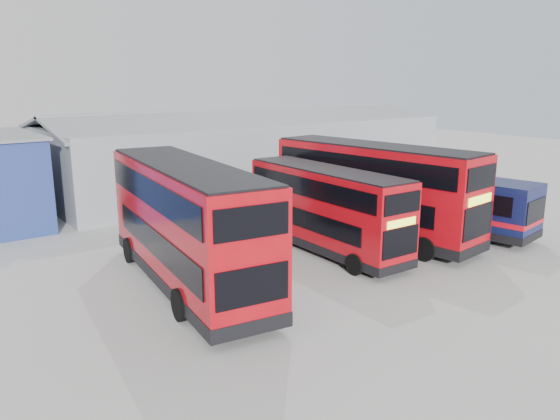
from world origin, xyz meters
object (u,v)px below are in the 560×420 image
(double_decker_centre, at_px, (326,211))
(double_decker_right, at_px, (374,192))
(maintenance_shed, at_px, (248,151))
(single_decker_blue, at_px, (430,200))
(double_decker_left, at_px, (187,226))

(double_decker_centre, xyz_separation_m, double_decker_right, (3.50, 0.30, 0.42))
(maintenance_shed, height_order, single_decker_blue, maintenance_shed)
(double_decker_left, relative_size, double_decker_right, 1.02)
(maintenance_shed, height_order, double_decker_left, maintenance_shed)
(double_decker_centre, height_order, double_decker_right, double_decker_right)
(double_decker_right, bearing_deg, maintenance_shed, 73.13)
(double_decker_left, xyz_separation_m, single_decker_blue, (14.86, 0.07, -0.93))
(double_decker_centre, xyz_separation_m, single_decker_blue, (7.50, -0.13, -0.47))
(single_decker_blue, bearing_deg, double_decker_centre, -9.93)
(double_decker_centre, height_order, single_decker_blue, double_decker_centre)
(double_decker_right, relative_size, single_decker_blue, 1.01)
(maintenance_shed, relative_size, double_decker_centre, 3.20)
(double_decker_left, height_order, single_decker_blue, double_decker_left)
(double_decker_centre, distance_m, single_decker_blue, 7.52)
(single_decker_blue, bearing_deg, double_decker_right, -15.01)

